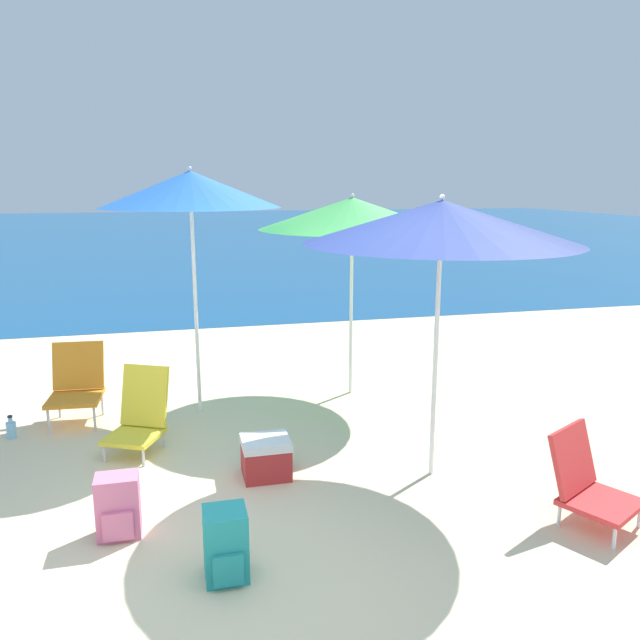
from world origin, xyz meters
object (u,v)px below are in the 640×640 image
(beach_umbrella_blue, at_px, (190,190))
(beach_umbrella_green, at_px, (352,214))
(cooler_box, at_px, (266,457))
(beach_chair_yellow, at_px, (140,414))
(beach_umbrella_navy, at_px, (441,222))
(backpack_pink, at_px, (118,507))
(backpack_teal, at_px, (226,545))
(water_bottle, at_px, (11,429))
(beach_chair_orange, at_px, (77,383))
(beach_chair_red, at_px, (587,481))

(beach_umbrella_blue, bearing_deg, beach_umbrella_green, 6.43)
(beach_umbrella_green, bearing_deg, cooler_box, -124.45)
(beach_chair_yellow, bearing_deg, cooler_box, -11.94)
(beach_umbrella_navy, distance_m, beach_umbrella_green, 2.02)
(beach_umbrella_navy, distance_m, backpack_pink, 2.95)
(cooler_box, bearing_deg, backpack_teal, -109.09)
(beach_umbrella_green, distance_m, beach_umbrella_blue, 1.66)
(cooler_box, bearing_deg, beach_umbrella_green, 55.55)
(beach_umbrella_green, bearing_deg, water_bottle, -171.89)
(beach_umbrella_navy, relative_size, beach_umbrella_green, 1.01)
(backpack_teal, height_order, cooler_box, backpack_teal)
(beach_chair_orange, bearing_deg, backpack_teal, -63.69)
(beach_umbrella_blue, bearing_deg, cooler_box, -74.63)
(beach_chair_yellow, height_order, beach_chair_red, beach_chair_yellow)
(cooler_box, bearing_deg, beach_chair_orange, 134.60)
(beach_umbrella_blue, height_order, beach_chair_red, beach_umbrella_blue)
(beach_chair_yellow, distance_m, backpack_pink, 1.37)
(beach_chair_yellow, bearing_deg, backpack_teal, -48.66)
(beach_umbrella_green, height_order, beach_chair_orange, beach_umbrella_green)
(cooler_box, bearing_deg, beach_umbrella_blue, 105.37)
(beach_chair_yellow, xyz_separation_m, backpack_teal, (0.55, -1.97, -0.11))
(beach_umbrella_navy, bearing_deg, backpack_pink, -171.59)
(beach_umbrella_navy, relative_size, beach_umbrella_blue, 0.91)
(beach_umbrella_navy, xyz_separation_m, beach_chair_yellow, (-2.24, 1.02, -1.66))
(beach_chair_red, distance_m, water_bottle, 4.79)
(beach_chair_orange, bearing_deg, beach_umbrella_green, 6.98)
(beach_umbrella_blue, bearing_deg, beach_chair_yellow, -123.35)
(beach_chair_orange, height_order, beach_chair_red, beach_chair_orange)
(beach_chair_orange, xyz_separation_m, beach_chair_red, (3.58, -2.77, -0.08))
(backpack_teal, bearing_deg, beach_chair_red, 1.12)
(water_bottle, height_order, cooler_box, cooler_box)
(backpack_teal, relative_size, cooler_box, 1.13)
(backpack_teal, relative_size, backpack_pink, 1.01)
(beach_chair_yellow, height_order, water_bottle, beach_chair_yellow)
(beach_umbrella_blue, distance_m, water_bottle, 2.71)
(beach_umbrella_green, distance_m, beach_chair_orange, 3.20)
(beach_chair_yellow, relative_size, beach_chair_red, 1.06)
(beach_chair_orange, distance_m, beach_chair_red, 4.53)
(beach_chair_orange, xyz_separation_m, cooler_box, (1.58, -1.60, -0.22))
(beach_umbrella_blue, bearing_deg, beach_umbrella_navy, -47.13)
(beach_umbrella_blue, relative_size, beach_chair_orange, 3.25)
(beach_chair_yellow, xyz_separation_m, cooler_box, (0.97, -0.75, -0.16))
(beach_umbrella_green, relative_size, backpack_pink, 5.14)
(backpack_pink, bearing_deg, cooler_box, 30.13)
(cooler_box, bearing_deg, backpack_pink, -149.87)
(beach_umbrella_navy, distance_m, beach_chair_yellow, 2.97)
(beach_chair_orange, bearing_deg, backpack_pink, -72.78)
(beach_chair_red, distance_m, cooler_box, 2.32)
(beach_umbrella_blue, relative_size, beach_chair_red, 3.60)
(beach_umbrella_green, height_order, beach_umbrella_blue, beach_umbrella_blue)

